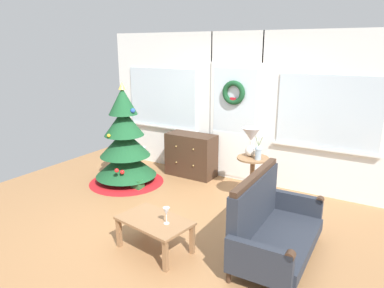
# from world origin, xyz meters

# --- Properties ---
(ground_plane) EXTENTS (6.76, 6.76, 0.00)m
(ground_plane) POSITION_xyz_m (0.00, 0.00, 0.00)
(ground_plane) COLOR #996B42
(back_wall_with_door) EXTENTS (5.20, 0.19, 2.55)m
(back_wall_with_door) POSITION_xyz_m (0.00, 2.08, 1.28)
(back_wall_with_door) COLOR white
(back_wall_with_door) RESTS_ON ground
(christmas_tree) EXTENTS (1.29, 1.29, 1.74)m
(christmas_tree) POSITION_xyz_m (-1.51, 0.91, 0.61)
(christmas_tree) COLOR #4C331E
(christmas_tree) RESTS_ON ground
(dresser_cabinet) EXTENTS (0.90, 0.45, 0.78)m
(dresser_cabinet) POSITION_xyz_m (-0.72, 1.79, 0.39)
(dresser_cabinet) COLOR #3D281C
(dresser_cabinet) RESTS_ON ground
(settee_sofa) EXTENTS (0.75, 1.47, 0.96)m
(settee_sofa) POSITION_xyz_m (1.39, 0.01, 0.38)
(settee_sofa) COLOR #3D281C
(settee_sofa) RESTS_ON ground
(side_table) EXTENTS (0.50, 0.48, 0.70)m
(side_table) POSITION_xyz_m (0.66, 1.32, 0.49)
(side_table) COLOR #8E6642
(side_table) RESTS_ON ground
(table_lamp) EXTENTS (0.28, 0.28, 0.44)m
(table_lamp) POSITION_xyz_m (0.60, 1.36, 0.98)
(table_lamp) COLOR silver
(table_lamp) RESTS_ON side_table
(flower_vase) EXTENTS (0.11, 0.10, 0.35)m
(flower_vase) POSITION_xyz_m (0.76, 1.26, 0.81)
(flower_vase) COLOR #99ADBC
(flower_vase) RESTS_ON side_table
(coffee_table) EXTENTS (0.91, 0.64, 0.39)m
(coffee_table) POSITION_xyz_m (0.22, -0.56, 0.33)
(coffee_table) COLOR #8E6642
(coffee_table) RESTS_ON ground
(wine_glass) EXTENTS (0.08, 0.08, 0.20)m
(wine_glass) POSITION_xyz_m (0.39, -0.57, 0.53)
(wine_glass) COLOR silver
(wine_glass) RESTS_ON coffee_table
(gift_box) EXTENTS (0.17, 0.16, 0.17)m
(gift_box) POSITION_xyz_m (-1.13, 0.75, 0.09)
(gift_box) COLOR #266633
(gift_box) RESTS_ON ground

